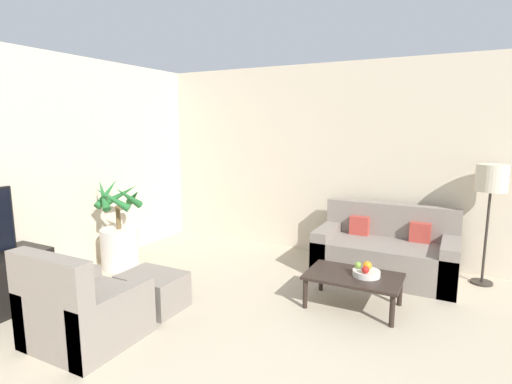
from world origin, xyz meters
The scene contains 12 objects.
wall_back centered at (0.00, 5.89, 1.35)m, with size 8.70×0.06×2.70m.
wall_left centered at (-3.58, 2.93, 1.35)m, with size 0.06×7.46×2.70m.
potted_palm centered at (-3.14, 4.04, 0.39)m, with size 0.66×0.67×1.19m.
sofa_loveseat centered at (0.00, 5.34, 0.29)m, with size 1.64×0.85×0.86m.
floor_lamp centered at (1.08, 5.59, 1.20)m, with size 0.34×0.34×1.42m.
coffee_table centered at (-0.13, 4.28, 0.30)m, with size 0.94×0.60×0.34m.
fruit_bowl centered at (-0.01, 4.31, 0.37)m, with size 0.27×0.27×0.06m.
apple_red centered at (-0.01, 4.23, 0.44)m, with size 0.07×0.07×0.07m.
apple_green centered at (-0.10, 4.34, 0.44)m, with size 0.07×0.07×0.07m.
orange_fruit centered at (-0.01, 4.33, 0.45)m, with size 0.09×0.09×0.09m.
armchair centered at (-2.02, 2.54, 0.27)m, with size 0.83×0.80×0.86m.
ottoman centered at (-1.95, 3.32, 0.18)m, with size 0.62×0.48×0.36m.
Camera 1 is at (0.77, 0.39, 1.85)m, focal length 28.00 mm.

